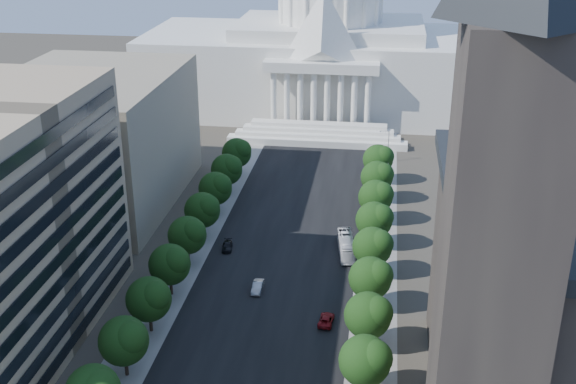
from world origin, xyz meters
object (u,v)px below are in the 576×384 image
at_px(car_silver, 258,287).
at_px(car_dark_b, 227,246).
at_px(car_red, 326,320).
at_px(city_bus, 346,246).

distance_m(car_silver, car_dark_b, 17.95).
bearing_deg(car_red, car_silver, -29.51).
bearing_deg(car_dark_b, car_silver, -66.73).
relative_size(car_silver, city_bus, 0.41).
xyz_separation_m(car_silver, car_dark_b, (-9.09, 15.48, -0.12)).
relative_size(car_red, city_bus, 0.42).
bearing_deg(car_red, city_bus, -89.46).
bearing_deg(city_bus, car_silver, -139.54).
height_order(car_silver, car_red, car_silver).
distance_m(car_dark_b, city_bus, 24.42).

